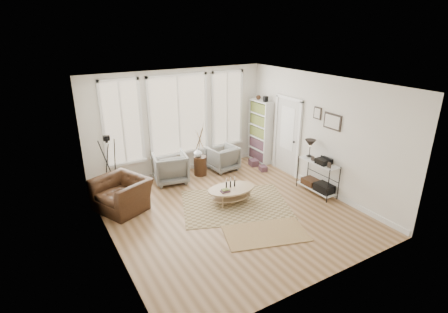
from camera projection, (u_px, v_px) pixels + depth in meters
room at (230, 152)px, 7.50m from camera, size 5.50×5.54×2.90m
bay_window at (179, 117)px, 9.59m from camera, size 4.14×0.12×2.24m
door at (287, 134)px, 9.72m from camera, size 0.09×1.06×2.22m
bookcase at (260, 131)px, 10.58m from camera, size 0.31×0.85×2.06m
low_shelf at (318, 174)px, 8.68m from camera, size 0.38×1.08×1.30m
wall_art at (328, 119)px, 8.31m from camera, size 0.04×0.88×0.44m
rug_main at (235, 204)px, 8.26m from camera, size 2.93×2.58×0.01m
rug_runner at (266, 233)px, 7.11m from camera, size 1.87×1.39×0.01m
coffee_table at (231, 191)px, 8.28m from camera, size 1.21×0.82×0.53m
armchair_left at (170, 168)px, 9.34m from camera, size 1.01×1.03×0.80m
armchair_right at (223, 158)px, 10.14m from camera, size 0.85×0.87×0.72m
side_table at (200, 150)px, 9.66m from camera, size 0.36×0.36×1.51m
vase at (198, 153)px, 9.67m from camera, size 0.28×0.28×0.25m
accent_chair at (122, 194)px, 7.96m from camera, size 1.45×1.37×0.74m
tripod_camera at (110, 169)px, 8.41m from camera, size 0.55×0.55×1.57m
book_stack_near at (254, 163)px, 10.52m from camera, size 0.27×0.32×0.18m
book_stack_far at (263, 168)px, 10.14m from camera, size 0.22×0.26×0.15m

